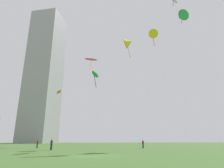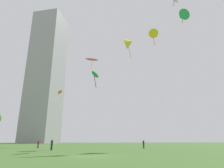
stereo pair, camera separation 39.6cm
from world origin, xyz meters
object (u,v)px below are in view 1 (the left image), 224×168
object	(u,v)px
person_standing_1	(37,144)
distant_highrise_0	(44,74)
kite_flying_1	(181,17)
kite_flying_4	(153,34)
kite_flying_3	(58,92)
kite_flying_5	(95,74)
person_standing_2	(143,143)
kite_flying_7	(91,59)
kite_flying_0	(128,43)
person_standing_0	(51,144)

from	to	relation	value
person_standing_1	distant_highrise_0	world-z (taller)	distant_highrise_0
kite_flying_1	kite_flying_4	world-z (taller)	kite_flying_1
kite_flying_3	kite_flying_5	bearing A→B (deg)	-63.04
person_standing_2	person_standing_1	bearing A→B (deg)	-33.61
person_standing_1	person_standing_2	xyz separation A→B (m)	(21.82, -2.73, 0.07)
kite_flying_7	kite_flying_0	bearing A→B (deg)	-47.62
kite_flying_0	distant_highrise_0	xyz separation A→B (m)	(-42.60, 75.65, 17.37)
person_standing_2	kite_flying_0	world-z (taller)	kite_flying_0
person_standing_1	person_standing_2	size ratio (longest dim) A/B	0.92
person_standing_1	distant_highrise_0	xyz separation A→B (m)	(-22.85, 74.92, 41.34)
person_standing_2	kite_flying_1	distance (m)	33.57
kite_flying_0	kite_flying_7	xyz separation A→B (m)	(-9.73, 10.66, -0.07)
kite_flying_5	person_standing_1	bearing A→B (deg)	134.71
kite_flying_0	kite_flying_7	world-z (taller)	kite_flying_0
person_standing_0	kite_flying_0	size ratio (longest dim) A/B	0.07
kite_flying_4	distant_highrise_0	size ratio (longest dim) A/B	0.26
kite_flying_4	person_standing_0	bearing A→B (deg)	175.08
person_standing_1	kite_flying_5	bearing A→B (deg)	-66.72
person_standing_2	kite_flying_4	xyz separation A→B (m)	(1.19, -8.01, 20.32)
kite_flying_3	kite_flying_7	bearing A→B (deg)	10.32
kite_flying_7	distant_highrise_0	distance (m)	74.88
person_standing_0	kite_flying_0	world-z (taller)	kite_flying_0
person_standing_0	person_standing_1	distance (m)	10.49
person_standing_2	kite_flying_4	distance (m)	21.87
person_standing_0	kite_flying_5	size ratio (longest dim) A/B	0.13
kite_flying_0	distant_highrise_0	size ratio (longest dim) A/B	0.31
distant_highrise_0	kite_flying_3	bearing A→B (deg)	-55.13
kite_flying_0	distant_highrise_0	world-z (taller)	distant_highrise_0
kite_flying_0	kite_flying_5	size ratio (longest dim) A/B	2.06
kite_flying_4	person_standing_1	bearing A→B (deg)	154.99
person_standing_2	kite_flying_0	xyz separation A→B (m)	(-2.07, 2.00, 23.89)
kite_flying_4	kite_flying_7	xyz separation A→B (m)	(-12.99, 20.67, 3.51)
person_standing_1	person_standing_2	bearing A→B (deg)	-28.56
kite_flying_3	kite_flying_4	size ratio (longest dim) A/B	0.66
kite_flying_0	kite_flying_4	distance (m)	11.12
person_standing_2	kite_flying_7	distance (m)	29.45
person_standing_2	kite_flying_3	size ratio (longest dim) A/B	0.11
person_standing_1	kite_flying_5	size ratio (longest dim) A/B	0.12
kite_flying_5	distant_highrise_0	xyz separation A→B (m)	(-34.91, 87.10, 29.96)
person_standing_0	kite_flying_3	distance (m)	22.21
person_standing_0	person_standing_1	size ratio (longest dim) A/B	1.11
person_standing_2	kite_flying_7	size ratio (longest dim) A/B	0.07
person_standing_0	person_standing_2	xyz separation A→B (m)	(16.77, 6.46, -0.03)
person_standing_2	kite_flying_0	size ratio (longest dim) A/B	0.06
person_standing_2	kite_flying_3	distance (m)	26.56
person_standing_2	distant_highrise_0	world-z (taller)	distant_highrise_0
distant_highrise_0	kite_flying_1	bearing A→B (deg)	-38.92
person_standing_0	kite_flying_0	bearing A→B (deg)	45.19
person_standing_1	kite_flying_1	world-z (taller)	kite_flying_1
kite_flying_4	kite_flying_7	world-z (taller)	kite_flying_7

